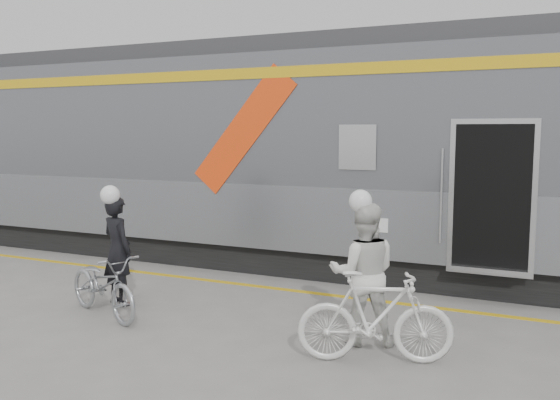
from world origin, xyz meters
The scene contains 9 objects.
ground centered at (0.00, 0.00, 0.00)m, with size 90.00×90.00×0.00m, color slate.
train centered at (1.20, 4.19, 2.05)m, with size 24.00×3.17×4.10m.
safety_strip centered at (0.00, 2.15, 0.00)m, with size 24.00×0.12×0.01m, color gold.
man centered at (-1.49, 0.46, 0.79)m, with size 0.58×0.38×1.58m, color black.
bicycle_left centered at (-1.29, -0.09, 0.44)m, with size 0.58×1.66×0.87m, color #9A9DA2.
woman centered at (2.19, 0.41, 0.84)m, with size 0.81×0.63×1.67m, color silver.
bicycle_right centered at (2.49, -0.14, 0.51)m, with size 0.48×1.69×1.01m, color silver.
helmet_man centered at (-1.49, 0.46, 1.72)m, with size 0.27×0.27×0.27m, color white.
helmet_woman centered at (2.19, 0.41, 1.81)m, with size 0.27×0.27×0.27m, color white.
Camera 1 is at (4.12, -6.20, 2.51)m, focal length 38.00 mm.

